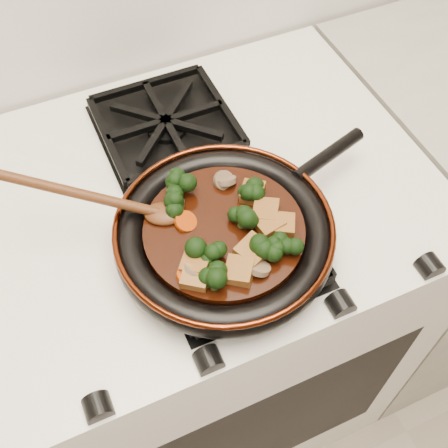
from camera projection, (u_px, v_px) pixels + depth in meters
name	position (u px, v px, depth m)	size (l,w,h in m)	color
stove	(205.00, 312.00, 1.28)	(0.76, 0.60, 0.90)	white
burner_grate_front	(234.00, 249.00, 0.82)	(0.23, 0.23, 0.03)	black
burner_grate_back	(166.00, 125.00, 0.97)	(0.23, 0.23, 0.03)	black
skillet	(225.00, 234.00, 0.80)	(0.43, 0.32, 0.05)	black
braising_sauce	(224.00, 233.00, 0.80)	(0.23, 0.23, 0.02)	black
tofu_cube_0	(252.00, 251.00, 0.76)	(0.04, 0.04, 0.02)	brown
tofu_cube_1	(253.00, 193.00, 0.82)	(0.04, 0.03, 0.02)	brown
tofu_cube_2	(196.00, 263.00, 0.75)	(0.04, 0.04, 0.02)	brown
tofu_cube_3	(239.00, 271.00, 0.74)	(0.04, 0.04, 0.02)	brown
tofu_cube_4	(269.00, 224.00, 0.79)	(0.04, 0.04, 0.02)	brown
tofu_cube_5	(195.00, 278.00, 0.74)	(0.03, 0.03, 0.02)	brown
tofu_cube_6	(282.00, 225.00, 0.78)	(0.03, 0.03, 0.02)	brown
tofu_cube_7	(266.00, 212.00, 0.80)	(0.04, 0.04, 0.02)	brown
broccoli_floret_0	(183.00, 184.00, 0.82)	(0.06, 0.06, 0.06)	black
broccoli_floret_1	(214.00, 284.00, 0.73)	(0.06, 0.06, 0.05)	black
broccoli_floret_2	(283.00, 245.00, 0.76)	(0.05, 0.05, 0.05)	black
broccoli_floret_3	(253.00, 191.00, 0.82)	(0.06, 0.06, 0.05)	black
broccoli_floret_4	(242.00, 222.00, 0.79)	(0.06, 0.06, 0.05)	black
broccoli_floret_5	(208.00, 254.00, 0.75)	(0.06, 0.06, 0.05)	black
broccoli_floret_6	(180.00, 202.00, 0.81)	(0.06, 0.06, 0.05)	black
broccoli_floret_7	(269.00, 249.00, 0.76)	(0.06, 0.06, 0.06)	black
carrot_coin_0	(195.00, 279.00, 0.74)	(0.03, 0.03, 0.01)	#A93404
carrot_coin_1	(186.00, 222.00, 0.79)	(0.03, 0.03, 0.01)	#A93404
carrot_coin_2	(268.00, 207.00, 0.81)	(0.03, 0.03, 0.01)	#A93404
carrot_coin_3	(187.00, 276.00, 0.74)	(0.03, 0.03, 0.01)	#A93404
mushroom_slice_0	(195.00, 270.00, 0.74)	(0.03, 0.03, 0.01)	brown
mushroom_slice_1	(259.00, 268.00, 0.75)	(0.03, 0.03, 0.01)	brown
mushroom_slice_2	(223.00, 180.00, 0.83)	(0.03, 0.03, 0.01)	brown
mushroom_slice_3	(226.00, 180.00, 0.83)	(0.03, 0.03, 0.01)	brown
wooden_spoon	(119.00, 203.00, 0.79)	(0.14, 0.09, 0.23)	#4E2710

